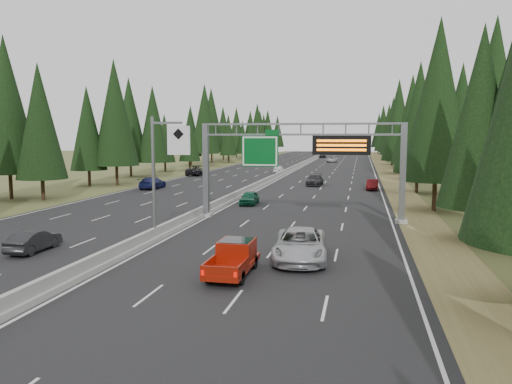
% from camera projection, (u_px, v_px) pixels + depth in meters
% --- Properties ---
extents(road, '(32.00, 260.00, 0.08)m').
position_uv_depth(road, '(284.00, 175.00, 85.92)').
color(road, black).
rests_on(road, ground).
extents(shoulder_right, '(3.60, 260.00, 0.06)m').
position_uv_depth(shoulder_right, '(390.00, 177.00, 82.27)').
color(shoulder_right, olive).
rests_on(shoulder_right, ground).
extents(shoulder_left, '(3.60, 260.00, 0.06)m').
position_uv_depth(shoulder_left, '(186.00, 174.00, 89.57)').
color(shoulder_left, '#485427').
rests_on(shoulder_left, ground).
extents(median_barrier, '(0.70, 260.00, 0.85)m').
position_uv_depth(median_barrier, '(284.00, 173.00, 85.88)').
color(median_barrier, gray).
rests_on(median_barrier, road).
extents(sign_gantry, '(16.75, 0.98, 7.80)m').
position_uv_depth(sign_gantry, '(308.00, 156.00, 39.63)').
color(sign_gantry, slate).
rests_on(sign_gantry, road).
extents(hov_sign_pole, '(2.80, 0.50, 8.00)m').
position_uv_depth(hov_sign_pole, '(162.00, 170.00, 31.76)').
color(hov_sign_pole, slate).
rests_on(hov_sign_pole, road).
extents(tree_row_right, '(11.79, 240.68, 18.76)m').
position_uv_depth(tree_row_right, '(428.00, 116.00, 68.50)').
color(tree_row_right, black).
rests_on(tree_row_right, ground).
extents(tree_row_left, '(12.08, 241.73, 18.98)m').
position_uv_depth(tree_row_left, '(142.00, 121.00, 81.42)').
color(tree_row_left, black).
rests_on(tree_row_left, ground).
extents(silver_minivan, '(3.33, 6.35, 1.70)m').
position_uv_depth(silver_minivan, '(300.00, 245.00, 27.29)').
color(silver_minivan, '#B1B1B6').
rests_on(silver_minivan, road).
extents(red_pickup, '(1.76, 4.94, 1.61)m').
position_uv_depth(red_pickup, '(235.00, 255.00, 24.71)').
color(red_pickup, black).
rests_on(red_pickup, road).
extents(car_ahead_green, '(1.65, 3.91, 1.32)m').
position_uv_depth(car_ahead_green, '(249.00, 198.00, 49.49)').
color(car_ahead_green, '#176545').
rests_on(car_ahead_green, road).
extents(car_ahead_dkred, '(1.60, 4.07, 1.32)m').
position_uv_depth(car_ahead_dkred, '(372.00, 185.00, 62.69)').
color(car_ahead_dkred, '#4F0B0D').
rests_on(car_ahead_dkred, road).
extents(car_ahead_dkgrey, '(2.15, 5.05, 1.45)m').
position_uv_depth(car_ahead_dkgrey, '(315.00, 180.00, 68.28)').
color(car_ahead_dkgrey, '#232225').
rests_on(car_ahead_dkgrey, road).
extents(car_ahead_white, '(2.76, 5.15, 1.38)m').
position_uv_depth(car_ahead_white, '(332.00, 160.00, 126.76)').
color(car_ahead_white, '#BEBEBE').
rests_on(car_ahead_white, road).
extents(car_ahead_far, '(1.94, 4.40, 1.48)m').
position_uv_depth(car_ahead_far, '(323.00, 155.00, 152.21)').
color(car_ahead_far, black).
rests_on(car_ahead_far, road).
extents(car_onc_near, '(1.45, 3.92, 1.28)m').
position_uv_depth(car_onc_near, '(34.00, 241.00, 29.36)').
color(car_onc_near, black).
rests_on(car_onc_near, road).
extents(car_onc_blue, '(2.24, 5.24, 1.51)m').
position_uv_depth(car_onc_blue, '(152.00, 183.00, 64.03)').
color(car_onc_blue, navy).
rests_on(car_onc_blue, road).
extents(car_onc_white, '(1.93, 4.41, 1.48)m').
position_uv_depth(car_onc_white, '(279.00, 169.00, 89.81)').
color(car_onc_white, silver).
rests_on(car_onc_white, road).
extents(car_onc_far, '(2.65, 5.73, 1.59)m').
position_uv_depth(car_onc_far, '(197.00, 171.00, 85.49)').
color(car_onc_far, black).
rests_on(car_onc_far, road).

